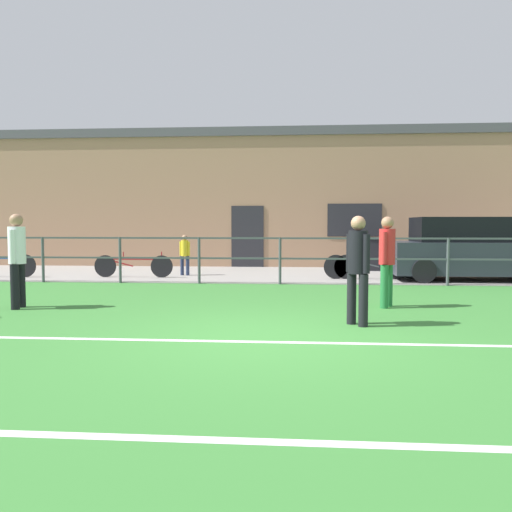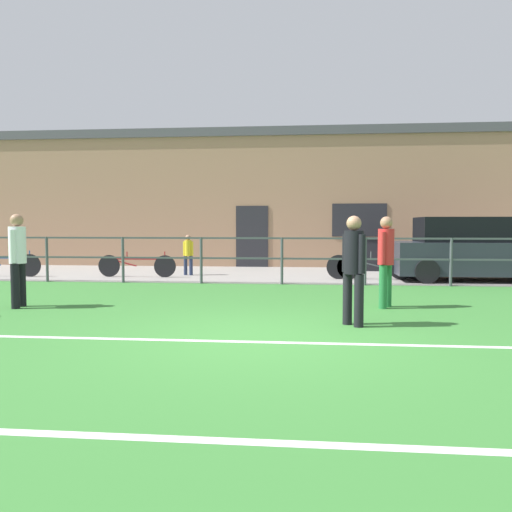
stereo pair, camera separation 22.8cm
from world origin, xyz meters
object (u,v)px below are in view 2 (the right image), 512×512
bicycle_parked_1 (1,265)px  bicycle_parked_3 (382,267)px  parked_car_red (473,251)px  bicycle_parked_2 (137,266)px  spectator_child (188,252)px  player_striker (18,255)px  bicycle_parked_0 (370,267)px  trash_bin_0 (375,254)px  player_winger (386,256)px  player_goalkeeper (353,264)px

bicycle_parked_1 → bicycle_parked_3: size_ratio=0.98×
parked_car_red → bicycle_parked_2: (-8.93, -0.04, -0.45)m
spectator_child → parked_car_red: parked_car_red is taller
player_striker → spectator_child: bearing=159.4°
bicycle_parked_0 → bicycle_parked_2: (-6.30, -0.00, -0.02)m
trash_bin_0 → player_winger: bearing=-96.0°
bicycle_parked_1 → trash_bin_0: (10.62, 2.92, 0.20)m
bicycle_parked_0 → player_goalkeeper: bearing=-98.8°
player_goalkeeper → bicycle_parked_1: (-9.15, 6.10, -0.55)m
player_striker → bicycle_parked_3: bearing=121.9°
player_winger → bicycle_parked_1: (-9.85, 4.40, -0.56)m
player_winger → bicycle_parked_2: size_ratio=0.73×
player_striker → trash_bin_0: player_striker is taller
player_striker → bicycle_parked_1: bearing=-150.2°
player_winger → spectator_child: bearing=70.1°
player_goalkeeper → player_striker: size_ratio=0.96×
parked_car_red → trash_bin_0: bearing=128.4°
player_goalkeeper → bicycle_parked_3: bearing=-50.2°
parked_car_red → bicycle_parked_3: 2.34m
bicycle_parked_2 → trash_bin_0: bearing=21.8°
player_striker → bicycle_parked_1: (-3.44, 5.01, -0.58)m
parked_car_red → player_goalkeeper: bearing=-119.6°
player_winger → bicycle_parked_0: 4.65m
spectator_child → bicycle_parked_2: bearing=40.1°
player_striker → bicycle_parked_0: player_striker is taller
bicycle_parked_0 → bicycle_parked_2: bicycle_parked_0 is taller
bicycle_parked_1 → parked_car_red: bearing=1.1°
player_goalkeeper → player_striker: 5.81m
bicycle_parked_0 → bicycle_parked_1: 10.13m
player_striker → spectator_child: (1.67, 5.89, -0.26)m
player_goalkeeper → bicycle_parked_0: size_ratio=0.70×
bicycle_parked_2 → player_striker: bearing=-94.2°
player_winger → spectator_child: (-4.74, 5.28, -0.23)m
player_striker → bicycle_parked_3: 8.75m
player_goalkeeper → player_winger: player_winger is taller
player_winger → bicycle_parked_3: size_ratio=0.67×
spectator_child → bicycle_parked_2: size_ratio=0.53×
bicycle_parked_3 → player_winger: bearing=-97.4°
parked_car_red → bicycle_parked_0: parked_car_red is taller
player_winger → bicycle_parked_0: player_winger is taller
player_striker → parked_car_red: size_ratio=0.40×
player_goalkeeper → player_winger: (0.71, 1.70, 0.01)m
parked_car_red → trash_bin_0: size_ratio=3.94×
bicycle_parked_1 → bicycle_parked_0: bearing=1.2°
bicycle_parked_1 → trash_bin_0: 11.02m
player_goalkeeper → trash_bin_0: 9.15m
bicycle_parked_2 → player_winger: bearing=-37.4°
spectator_child → trash_bin_0: (5.51, 2.04, -0.13)m
trash_bin_0 → parked_car_red: bearing=-51.6°
spectator_child → player_winger: bearing=144.4°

